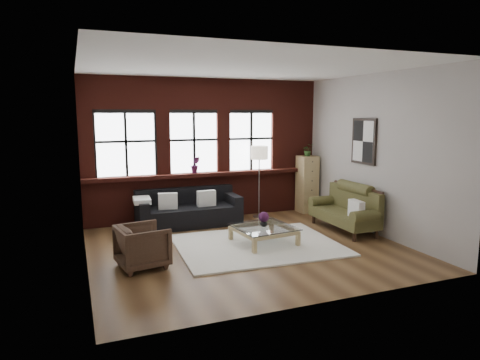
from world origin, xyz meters
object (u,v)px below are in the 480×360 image
object	(u,v)px
coffee_table	(264,235)
drawer_chest	(307,184)
armchair	(143,246)
vase	(264,223)
vintage_settee	(344,209)
dark_sofa	(189,207)
floor_lamp	(259,179)

from	to	relation	value
coffee_table	drawer_chest	size ratio (longest dim) A/B	0.74
armchair	vase	bearing A→B (deg)	-89.31
coffee_table	drawer_chest	world-z (taller)	drawer_chest
vintage_settee	vase	size ratio (longest dim) A/B	12.24
dark_sofa	floor_lamp	size ratio (longest dim) A/B	1.21
vintage_settee	coffee_table	distance (m)	1.97
drawer_chest	dark_sofa	bearing A→B (deg)	-176.15
coffee_table	vase	xyz separation A→B (m)	(0.00, -0.00, 0.24)
drawer_chest	floor_lamp	bearing A→B (deg)	-176.73
dark_sofa	coffee_table	world-z (taller)	dark_sofa
armchair	coffee_table	distance (m)	2.33
vase	floor_lamp	xyz separation A→B (m)	(0.77, 1.96, 0.50)
vase	drawer_chest	world-z (taller)	drawer_chest
armchair	coffee_table	xyz separation A→B (m)	(2.29, 0.41, -0.18)
floor_lamp	dark_sofa	bearing A→B (deg)	-175.69
armchair	dark_sofa	bearing A→B (deg)	-40.33
vintage_settee	floor_lamp	distance (m)	2.11
dark_sofa	coffee_table	xyz separation A→B (m)	(0.95, -1.83, -0.24)
vase	coffee_table	bearing A→B (deg)	90.00
dark_sofa	vintage_settee	world-z (taller)	vintage_settee
vintage_settee	armchair	world-z (taller)	vintage_settee
dark_sofa	floor_lamp	distance (m)	1.80
dark_sofa	armchair	xyz separation A→B (m)	(-1.34, -2.24, -0.06)
coffee_table	floor_lamp	xyz separation A→B (m)	(0.77, 1.96, 0.75)
dark_sofa	drawer_chest	xyz separation A→B (m)	(3.05, 0.21, 0.29)
dark_sofa	armchair	world-z (taller)	dark_sofa
armchair	floor_lamp	xyz separation A→B (m)	(3.06, 2.37, 0.57)
coffee_table	dark_sofa	bearing A→B (deg)	117.52
dark_sofa	coffee_table	distance (m)	2.07
armchair	drawer_chest	xyz separation A→B (m)	(4.39, 2.44, 0.35)
floor_lamp	armchair	bearing A→B (deg)	-142.27
dark_sofa	armchair	bearing A→B (deg)	-120.85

